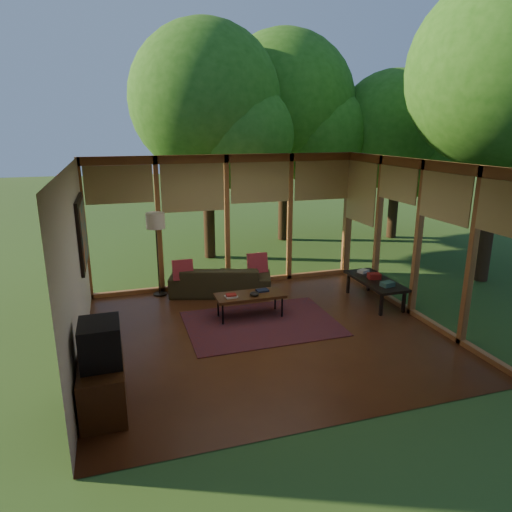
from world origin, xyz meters
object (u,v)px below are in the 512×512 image
object	(u,v)px
media_cabinet	(103,386)
coffee_table	(250,296)
sofa	(221,280)
side_console	(375,282)
television	(100,343)
floor_lamp	(156,225)

from	to	relation	value
media_cabinet	coffee_table	distance (m)	3.19
sofa	side_console	distance (m)	2.99
media_cabinet	side_console	size ratio (longest dim) A/B	0.71
television	coffee_table	size ratio (longest dim) A/B	0.46
sofa	floor_lamp	size ratio (longest dim) A/B	1.19
media_cabinet	floor_lamp	xyz separation A→B (m)	(1.02, 3.69, 1.11)
sofa	television	xyz separation A→B (m)	(-2.18, -3.40, 0.56)
television	floor_lamp	distance (m)	3.86
floor_lamp	side_console	bearing A→B (deg)	-22.88
floor_lamp	sofa	bearing A→B (deg)	-14.03
media_cabinet	television	distance (m)	0.55
side_console	floor_lamp	bearing A→B (deg)	157.12
floor_lamp	television	bearing A→B (deg)	-105.13
media_cabinet	television	bearing A→B (deg)	0.00
media_cabinet	side_console	xyz separation A→B (m)	(4.87, 2.06, 0.11)
television	side_console	bearing A→B (deg)	23.06
floor_lamp	coffee_table	distance (m)	2.36
sofa	coffee_table	size ratio (longest dim) A/B	1.64
sofa	television	distance (m)	4.07
sofa	media_cabinet	world-z (taller)	media_cabinet
side_console	media_cabinet	bearing A→B (deg)	-157.03
sofa	media_cabinet	size ratio (longest dim) A/B	1.97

